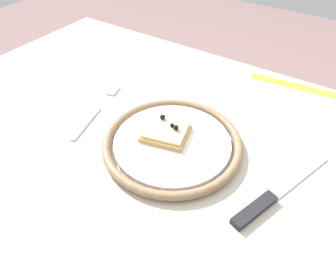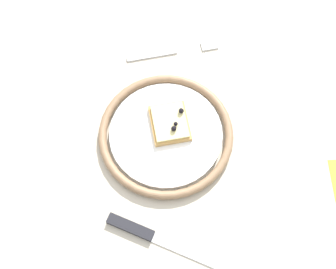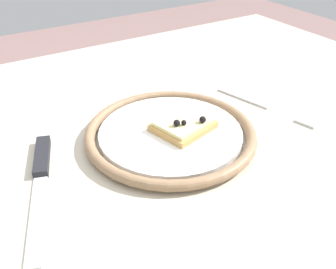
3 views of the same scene
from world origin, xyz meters
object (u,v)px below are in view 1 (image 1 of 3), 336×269
object	(u,v)px
dining_table	(157,182)
fork	(97,110)
plate	(172,143)
knife	(268,200)
pizza_slice_near	(166,132)
measuring_tape	(305,88)

from	to	relation	value
dining_table	fork	bearing A→B (deg)	167.80
plate	knife	xyz separation A→B (m)	(0.20, -0.02, -0.01)
dining_table	pizza_slice_near	world-z (taller)	pizza_slice_near
pizza_slice_near	knife	world-z (taller)	pizza_slice_near
dining_table	plate	world-z (taller)	plate
knife	fork	world-z (taller)	knife
pizza_slice_near	fork	xyz separation A→B (m)	(-0.18, -0.00, -0.02)
pizza_slice_near	measuring_tape	xyz separation A→B (m)	(0.18, 0.34, -0.02)
dining_table	fork	xyz separation A→B (m)	(-0.19, 0.04, 0.08)
dining_table	knife	xyz separation A→B (m)	(0.21, 0.02, 0.08)
measuring_tape	pizza_slice_near	bearing A→B (deg)	-124.26
plate	fork	bearing A→B (deg)	179.00
dining_table	plate	size ratio (longest dim) A/B	4.43
dining_table	knife	world-z (taller)	knife
plate	pizza_slice_near	distance (m)	0.02
plate	fork	world-z (taller)	plate
fork	pizza_slice_near	bearing A→B (deg)	1.10
pizza_slice_near	fork	world-z (taller)	pizza_slice_near
dining_table	knife	bearing A→B (deg)	4.16
dining_table	measuring_tape	world-z (taller)	measuring_tape
pizza_slice_near	measuring_tape	bearing A→B (deg)	62.01
plate	pizza_slice_near	size ratio (longest dim) A/B	2.64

